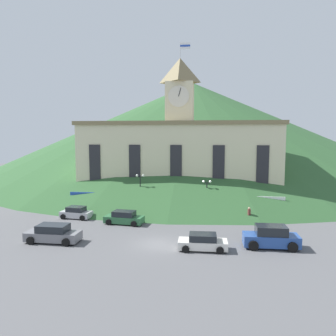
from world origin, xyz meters
name	(u,v)px	position (x,y,z in m)	size (l,w,h in m)	color
ground_plane	(157,244)	(0.00, 0.00, 0.00)	(160.00, 160.00, 0.00)	#565659
civic_building	(180,157)	(0.00, 23.05, 6.81)	(31.55, 12.22, 25.12)	beige
banner_fence	(173,203)	(0.00, 13.70, 1.18)	(29.76, 0.12, 2.37)	#2347B2
hillside_backdrop	(193,128)	(0.00, 63.61, 12.44)	(113.40, 113.40, 24.88)	#2D562D
street_lamp_left	(140,184)	(-4.85, 14.71, 3.60)	(1.26, 0.36, 4.95)	black
street_lamp_center	(207,188)	(4.57, 14.71, 3.16)	(1.26, 0.36, 4.26)	black
car_white_taxi	(203,242)	(4.40, -1.00, 0.69)	(4.55, 2.22, 1.50)	white
car_gray_pickup	(53,234)	(-10.31, -0.67, 0.81)	(5.32, 2.40, 1.75)	slate
car_green_wagon	(124,218)	(-5.08, 6.62, 0.72)	(4.78, 2.55, 1.55)	#2D663D
car_blue_van	(271,237)	(10.73, 0.42, 0.96)	(5.13, 2.43, 2.10)	#284C99
car_silver_hatch	(76,213)	(-11.77, 8.36, 0.69)	(4.07, 2.38, 1.50)	#B7B7BC
pedestrian	(249,214)	(9.79, 9.75, 0.95)	(0.52, 0.52, 1.74)	brown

